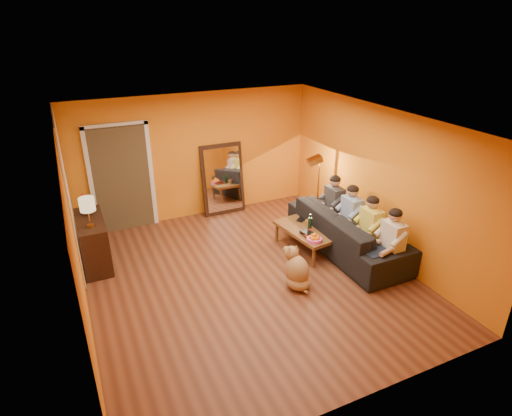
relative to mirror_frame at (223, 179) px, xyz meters
name	(u,v)px	position (x,y,z in m)	size (l,w,h in m)	color
room_shell	(240,198)	(-0.55, -2.26, 0.54)	(5.00, 5.50, 2.60)	brown
white_accent	(68,193)	(-3.04, -0.88, 0.54)	(0.02, 1.90, 2.58)	white
doorway_recess	(121,178)	(-2.05, 0.20, 0.29)	(1.06, 0.30, 2.10)	#3F2D19
door_jamb_left	(91,184)	(-2.62, 0.08, 0.29)	(0.08, 0.06, 2.20)	white
door_jamb_right	(151,175)	(-1.48, 0.08, 0.29)	(0.08, 0.06, 2.20)	white
door_header	(114,125)	(-2.05, 0.08, 1.36)	(1.22, 0.06, 0.08)	white
mirror_frame	(223,179)	(0.00, 0.00, 0.00)	(0.92, 0.06, 1.52)	#321810
mirror_glass	(223,180)	(0.00, -0.04, 0.00)	(0.78, 0.02, 1.36)	white
sideboard	(93,242)	(-2.79, -1.08, -0.34)	(0.44, 1.18, 0.85)	#321810
table_lamp	(88,213)	(-2.79, -1.38, 0.34)	(0.24, 0.24, 0.51)	beige
sofa	(347,231)	(1.45, -2.52, -0.38)	(1.02, 2.62, 0.77)	black
coffee_table	(305,239)	(0.77, -2.20, -0.55)	(0.62, 1.22, 0.42)	brown
floor_lamp	(318,191)	(1.55, -1.33, -0.04)	(0.30, 0.24, 1.44)	#C08338
dog	(297,268)	(0.04, -3.15, -0.41)	(0.38, 0.59, 0.69)	#AE744E
person_far_left	(392,243)	(1.58, -3.52, -0.15)	(0.70, 0.44, 1.22)	beige
person_mid_left	(370,229)	(1.58, -2.97, -0.15)	(0.70, 0.44, 1.22)	#D9CB48
person_mid_right	(351,216)	(1.58, -2.42, -0.15)	(0.70, 0.44, 1.22)	#839CCB
person_far_right	(334,205)	(1.58, -1.87, -0.15)	(0.70, 0.44, 1.22)	#2F2E33
fruit_bowl	(314,237)	(0.67, -2.65, -0.26)	(0.26, 0.26, 0.16)	#EF54A4
wine_bottle	(310,222)	(0.82, -2.25, -0.18)	(0.07, 0.07, 0.31)	black
tumbler	(308,223)	(0.89, -2.08, -0.29)	(0.11, 0.11, 0.10)	#B27F3F
laptop	(304,219)	(0.95, -1.85, -0.33)	(0.32, 0.20, 0.03)	black
book_lower	(303,235)	(0.59, -2.40, -0.33)	(0.19, 0.26, 0.02)	#321810
book_mid	(303,234)	(0.60, -2.39, -0.31)	(0.20, 0.27, 0.02)	#A71E13
book_upper	(303,233)	(0.59, -2.41, -0.28)	(0.17, 0.22, 0.02)	black
vase	(87,208)	(-2.79, -0.83, 0.20)	(0.20, 0.20, 0.21)	#321810
flowers	(85,197)	(-2.79, -0.83, 0.41)	(0.17, 0.17, 0.39)	#A71E13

